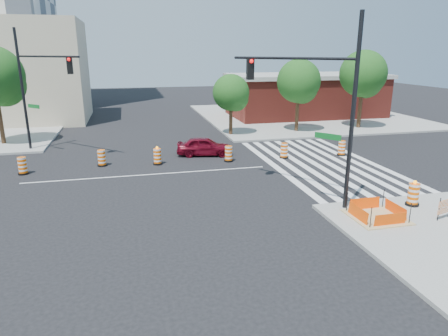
# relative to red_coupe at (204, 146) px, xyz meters

# --- Properties ---
(ground) EXTENTS (120.00, 120.00, 0.00)m
(ground) POSITION_rel_red_coupe_xyz_m (-4.02, -3.70, -0.64)
(ground) COLOR black
(ground) RESTS_ON ground
(sidewalk_ne) EXTENTS (22.00, 22.00, 0.15)m
(sidewalk_ne) POSITION_rel_red_coupe_xyz_m (13.98, 14.30, -0.57)
(sidewalk_ne) COLOR gray
(sidewalk_ne) RESTS_ON ground
(crosswalk_east) EXTENTS (6.75, 13.50, 0.01)m
(crosswalk_east) POSITION_rel_red_coupe_xyz_m (6.93, -3.70, -0.64)
(crosswalk_east) COLOR silver
(crosswalk_east) RESTS_ON ground
(lane_centerline) EXTENTS (14.00, 0.12, 0.01)m
(lane_centerline) POSITION_rel_red_coupe_xyz_m (-4.02, -3.70, -0.64)
(lane_centerline) COLOR silver
(lane_centerline) RESTS_ON ground
(excavation_pit) EXTENTS (2.20, 2.20, 0.90)m
(excavation_pit) POSITION_rel_red_coupe_xyz_m (4.98, -12.70, -0.42)
(excavation_pit) COLOR tan
(excavation_pit) RESTS_ON ground
(brick_storefront) EXTENTS (16.50, 8.50, 4.60)m
(brick_storefront) POSITION_rel_red_coupe_xyz_m (13.98, 14.30, 1.67)
(brick_storefront) COLOR maroon
(brick_storefront) RESTS_ON ground
(beige_midrise) EXTENTS (14.00, 10.00, 10.00)m
(beige_midrise) POSITION_rel_red_coupe_xyz_m (-16.02, 18.30, 4.36)
(beige_midrise) COLOR #C4B495
(beige_midrise) RESTS_ON ground
(red_coupe) EXTENTS (4.02, 2.29, 1.29)m
(red_coupe) POSITION_rel_red_coupe_xyz_m (0.00, 0.00, 0.00)
(red_coupe) COLOR #610817
(red_coupe) RESTS_ON ground
(signal_pole_se) EXTENTS (3.99, 5.09, 8.37)m
(signal_pole_se) POSITION_rel_red_coupe_xyz_m (3.20, -9.95, 4.48)
(signal_pole_se) COLOR black
(signal_pole_se) RESTS_ON ground
(signal_pole_nw) EXTENTS (4.54, 4.59, 8.35)m
(signal_pole_nw) POSITION_rel_red_coupe_xyz_m (-10.81, 3.12, 4.47)
(signal_pole_nw) COLOR black
(signal_pole_nw) RESTS_ON ground
(pit_drum) EXTENTS (0.61, 0.61, 1.19)m
(pit_drum) POSITION_rel_red_coupe_xyz_m (7.41, -11.84, -0.00)
(pit_drum) COLOR black
(pit_drum) RESTS_ON ground
(barricade) EXTENTS (0.83, 0.27, 1.00)m
(barricade) POSITION_rel_red_coupe_xyz_m (7.63, -13.49, 0.06)
(barricade) COLOR #F35D05
(barricade) RESTS_ON ground
(tree_north_c) EXTENTS (3.10, 3.04, 5.17)m
(tree_north_c) POSITION_rel_red_coupe_xyz_m (3.49, 6.08, 2.82)
(tree_north_c) COLOR #382314
(tree_north_c) RESTS_ON ground
(tree_north_d) EXTENTS (3.74, 3.74, 6.35)m
(tree_north_d) POSITION_rel_red_coupe_xyz_m (9.52, 6.10, 3.62)
(tree_north_d) COLOR #382314
(tree_north_d) RESTS_ON ground
(tree_north_e) EXTENTS (4.18, 4.18, 7.11)m
(tree_north_e) POSITION_rel_red_coupe_xyz_m (15.83, 6.34, 4.12)
(tree_north_e) COLOR #382314
(tree_north_e) RESTS_ON ground
(median_drum_1) EXTENTS (0.60, 0.60, 1.02)m
(median_drum_1) POSITION_rel_red_coupe_xyz_m (-11.19, -1.87, -0.17)
(median_drum_1) COLOR black
(median_drum_1) RESTS_ON ground
(median_drum_2) EXTENTS (0.60, 0.60, 1.02)m
(median_drum_2) POSITION_rel_red_coupe_xyz_m (-6.77, -1.12, -0.17)
(median_drum_2) COLOR black
(median_drum_2) RESTS_ON ground
(median_drum_3) EXTENTS (0.60, 0.60, 1.18)m
(median_drum_3) POSITION_rel_red_coupe_xyz_m (-3.35, -1.58, -0.16)
(median_drum_3) COLOR black
(median_drum_3) RESTS_ON ground
(median_drum_4) EXTENTS (0.60, 0.60, 1.02)m
(median_drum_4) POSITION_rel_red_coupe_xyz_m (1.23, -1.94, -0.17)
(median_drum_4) COLOR black
(median_drum_4) RESTS_ON ground
(median_drum_5) EXTENTS (0.60, 0.60, 1.02)m
(median_drum_5) POSITION_rel_red_coupe_xyz_m (5.07, -2.01, -0.17)
(median_drum_5) COLOR black
(median_drum_5) RESTS_ON ground
(median_drum_6) EXTENTS (0.60, 0.60, 1.02)m
(median_drum_6) POSITION_rel_red_coupe_xyz_m (9.22, -2.27, -0.17)
(median_drum_6) COLOR black
(median_drum_6) RESTS_ON ground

